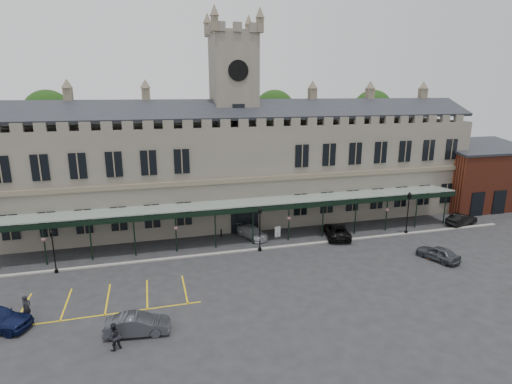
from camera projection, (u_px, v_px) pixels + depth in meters
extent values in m
plane|color=black|center=(274.00, 273.00, 35.81)|extent=(140.00, 140.00, 0.00)
cube|color=#635D52|center=(235.00, 173.00, 49.28)|extent=(60.00, 10.00, 12.00)
cube|color=brown|center=(245.00, 180.00, 44.39)|extent=(60.00, 0.35, 0.50)
cube|color=black|center=(239.00, 109.00, 45.02)|extent=(60.00, 4.77, 2.20)
cube|color=black|center=(230.00, 108.00, 49.69)|extent=(60.00, 4.77, 2.20)
cube|color=black|center=(245.00, 217.00, 45.53)|extent=(3.20, 0.18, 3.80)
cube|color=#635D52|center=(234.00, 132.00, 48.05)|extent=(5.00, 5.00, 22.00)
cylinder|color=silver|center=(238.00, 71.00, 43.93)|extent=(2.20, 0.12, 2.20)
cylinder|color=black|center=(238.00, 70.00, 43.86)|extent=(2.30, 0.04, 2.30)
cube|color=black|center=(239.00, 117.00, 45.16)|extent=(1.40, 0.12, 2.80)
cube|color=#8C9E93|center=(249.00, 202.00, 43.21)|extent=(50.00, 4.00, 0.40)
cube|color=black|center=(253.00, 210.00, 41.40)|extent=(50.00, 0.18, 0.50)
cube|color=maroon|center=(477.00, 178.00, 55.66)|extent=(12.00, 8.00, 8.00)
cube|color=black|center=(482.00, 146.00, 54.55)|extent=(12.40, 8.36, 1.47)
cube|color=gray|center=(257.00, 249.00, 40.93)|extent=(60.00, 0.40, 0.12)
cylinder|color=#332314|center=(55.00, 168.00, 52.08)|extent=(0.70, 0.70, 12.00)
sphere|color=black|center=(49.00, 114.00, 50.35)|extent=(6.00, 6.00, 6.00)
cylinder|color=#332314|center=(274.00, 158.00, 59.74)|extent=(0.70, 0.70, 12.00)
sphere|color=black|center=(275.00, 111.00, 58.01)|extent=(6.00, 6.00, 6.00)
cylinder|color=#332314|center=(369.00, 154.00, 63.83)|extent=(0.70, 0.70, 12.00)
sphere|color=black|center=(372.00, 109.00, 62.10)|extent=(6.00, 6.00, 6.00)
cylinder|color=black|center=(56.00, 271.00, 35.74)|extent=(0.32, 0.32, 0.27)
cylinder|color=black|center=(54.00, 254.00, 35.34)|extent=(0.11, 0.11, 3.56)
cube|color=black|center=(51.00, 234.00, 34.86)|extent=(0.25, 0.25, 0.36)
cone|color=black|center=(51.00, 231.00, 34.79)|extent=(0.39, 0.39, 0.27)
cylinder|color=black|center=(260.00, 249.00, 40.65)|extent=(0.37, 0.37, 0.30)
cylinder|color=black|center=(260.00, 232.00, 40.18)|extent=(0.12, 0.12, 4.06)
cube|color=black|center=(260.00, 211.00, 39.65)|extent=(0.28, 0.28, 0.41)
cone|color=black|center=(260.00, 208.00, 39.56)|extent=(0.45, 0.45, 0.30)
cylinder|color=black|center=(406.00, 232.00, 45.48)|extent=(0.38, 0.38, 0.32)
cylinder|color=black|center=(407.00, 216.00, 44.99)|extent=(0.13, 0.13, 4.26)
cube|color=black|center=(409.00, 196.00, 44.43)|extent=(0.30, 0.30, 0.43)
cone|color=black|center=(410.00, 193.00, 44.34)|extent=(0.47, 0.47, 0.32)
cube|color=#EF4B07|center=(429.00, 258.00, 38.85)|extent=(0.36, 0.36, 0.04)
cone|color=#EF4B07|center=(429.00, 255.00, 38.77)|extent=(0.42, 0.42, 0.67)
cylinder|color=silver|center=(429.00, 254.00, 38.75)|extent=(0.28, 0.28, 0.10)
cylinder|color=black|center=(278.00, 235.00, 44.48)|extent=(0.06, 0.06, 0.50)
cube|color=silver|center=(278.00, 232.00, 44.39)|extent=(0.70, 0.18, 1.21)
cylinder|color=black|center=(221.00, 233.00, 44.37)|extent=(0.16, 0.16, 0.91)
cylinder|color=black|center=(289.00, 229.00, 45.72)|extent=(0.16, 0.16, 0.92)
imported|color=#35383C|center=(137.00, 325.00, 26.61)|extent=(4.41, 1.95, 1.41)
imported|color=#A7AAB0|center=(252.00, 232.00, 44.19)|extent=(3.18, 4.73, 1.27)
imported|color=black|center=(337.00, 231.00, 44.37)|extent=(3.76, 5.70, 1.46)
imported|color=#35383C|center=(438.00, 253.00, 38.31)|extent=(2.88, 4.39, 1.39)
imported|color=black|center=(461.00, 219.00, 48.33)|extent=(4.55, 2.59, 1.42)
imported|color=black|center=(27.00, 308.00, 28.18)|extent=(0.74, 0.83, 1.90)
imported|color=black|center=(113.00, 337.00, 24.94)|extent=(1.12, 1.04, 1.84)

